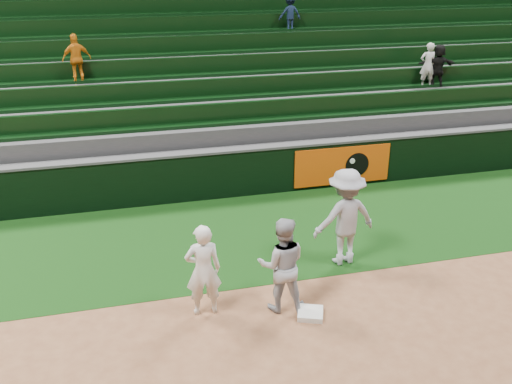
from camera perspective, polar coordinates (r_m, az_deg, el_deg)
ground at (r=10.10m, az=3.32°, el=-11.84°), size 70.00×70.00×0.00m
foul_grass at (r=12.58m, az=-0.76°, el=-4.21°), size 36.00×4.20×0.01m
first_base at (r=10.00m, az=5.46°, el=-12.00°), size 0.55×0.55×0.10m
first_baseman at (r=9.66m, az=-5.30°, el=-7.79°), size 0.62×0.41×1.67m
baserunner at (r=9.73m, az=2.61°, el=-7.28°), size 0.96×0.81×1.72m
base_coach at (r=11.19m, az=8.90°, el=-2.50°), size 1.34×0.86×1.97m
field_wall at (r=14.28m, az=-2.75°, el=2.00°), size 36.00×0.45×1.25m
stadium_seating at (r=17.51m, az=-5.45°, el=9.60°), size 36.00×5.95×4.85m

